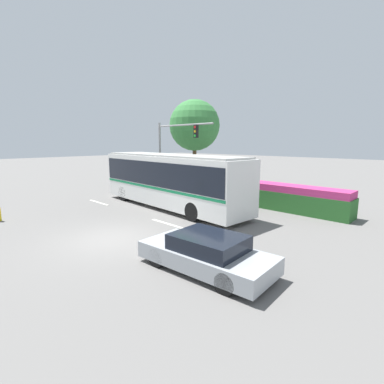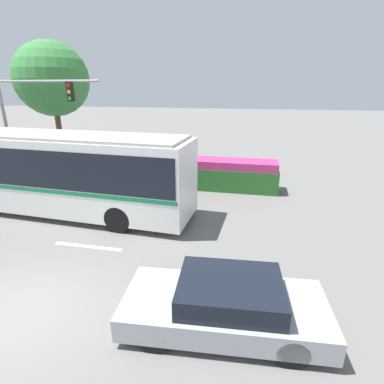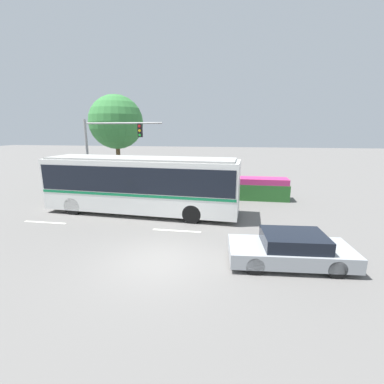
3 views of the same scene
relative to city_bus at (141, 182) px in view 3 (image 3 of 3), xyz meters
The scene contains 8 objects.
ground_plane 6.47m from the city_bus, 64.80° to the right, with size 140.00×140.00×0.00m, color slate.
city_bus is the anchor object (origin of this frame).
sedan_foreground 9.09m from the city_bus, 34.11° to the right, with size 4.50×2.21×1.18m.
traffic_light_pole 5.54m from the city_bus, 136.81° to the left, with size 5.77×0.24×5.56m.
flowering_hedge 7.51m from the city_bus, 36.42° to the left, with size 6.32×1.43×1.53m.
street_tree_left 8.71m from the city_bus, 122.94° to the left, with size 4.35×4.35×7.61m.
lane_stripe_near 5.47m from the city_bus, 151.60° to the right, with size 2.40×0.16×0.01m, color silver.
lane_stripe_mid 4.11m from the city_bus, 43.40° to the right, with size 2.40×0.16×0.01m, color silver.
Camera 3 is at (2.66, -8.77, 4.80)m, focal length 24.71 mm.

